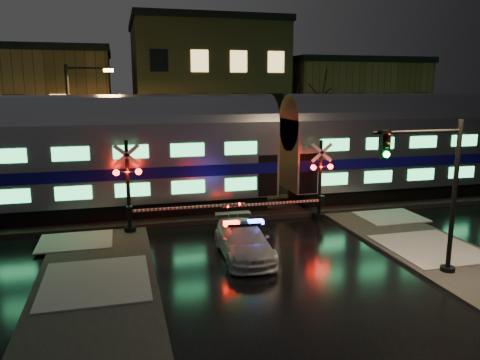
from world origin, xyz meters
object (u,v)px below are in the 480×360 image
crossing_signal_left (137,196)px  streetlight (75,125)px  traffic_light (433,196)px  police_car (244,240)px  crossing_signal_right (314,188)px

crossing_signal_left → streetlight: streetlight is taller
crossing_signal_left → traffic_light: bearing=-38.2°
traffic_light → police_car: bearing=141.4°
streetlight → crossing_signal_left: bearing=-66.1°
crossing_signal_left → traffic_light: traffic_light is taller
crossing_signal_left → streetlight: (-2.96, 6.69, 2.69)m
police_car → crossing_signal_right: 6.19m
crossing_signal_right → traffic_light: size_ratio=1.03×
police_car → crossing_signal_right: size_ratio=0.80×
police_car → traffic_light: bearing=-29.8°
crossing_signal_right → crossing_signal_left: size_ratio=0.94×
police_car → crossing_signal_right: (4.64, 3.97, 1.00)m
crossing_signal_right → traffic_light: (1.07, -7.53, 1.26)m
police_car → crossing_signal_left: bearing=136.4°
crossing_signal_right → crossing_signal_left: (-8.51, 0.01, 0.11)m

